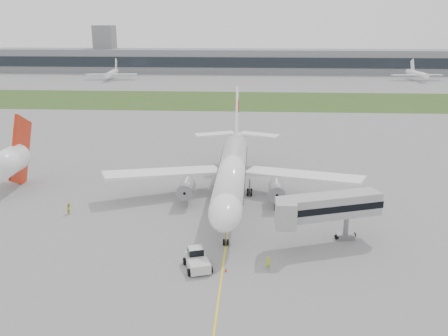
# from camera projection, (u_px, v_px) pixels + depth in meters

# --- Properties ---
(ground) EXTENTS (600.00, 600.00, 0.00)m
(ground) POSITION_uv_depth(u_px,v_px,m) (231.00, 208.00, 87.91)
(ground) COLOR gray
(ground) RESTS_ON ground
(apron_markings) EXTENTS (70.00, 70.00, 0.04)m
(apron_markings) POSITION_uv_depth(u_px,v_px,m) (229.00, 219.00, 83.13)
(apron_markings) COLOR yellow
(apron_markings) RESTS_ON ground
(grass_strip) EXTENTS (600.00, 50.00, 0.02)m
(grass_strip) POSITION_uv_depth(u_px,v_px,m) (245.00, 101.00, 202.60)
(grass_strip) COLOR #30491B
(grass_strip) RESTS_ON ground
(terminal_building) EXTENTS (320.00, 22.30, 14.00)m
(terminal_building) POSITION_uv_depth(u_px,v_px,m) (249.00, 61.00, 305.61)
(terminal_building) COLOR gray
(terminal_building) RESTS_ON ground
(control_tower) EXTENTS (12.00, 12.00, 56.00)m
(control_tower) POSITION_uv_depth(u_px,v_px,m) (107.00, 71.00, 315.03)
(control_tower) COLOR gray
(control_tower) RESTS_ON ground
(airliner) EXTENTS (48.13, 53.95, 17.88)m
(airliner) POSITION_uv_depth(u_px,v_px,m) (232.00, 169.00, 90.93)
(airliner) COLOR white
(airliner) RESTS_ON ground
(pushback_tug) EXTENTS (4.41, 5.42, 2.47)m
(pushback_tug) POSITION_uv_depth(u_px,v_px,m) (197.00, 260.00, 66.63)
(pushback_tug) COLOR silver
(pushback_tug) RESTS_ON ground
(jet_bridge) EXTENTS (16.17, 9.69, 7.74)m
(jet_bridge) POSITION_uv_depth(u_px,v_px,m) (323.00, 208.00, 72.33)
(jet_bridge) COLOR #A6A6A9
(jet_bridge) RESTS_ON ground
(safety_cone_left) EXTENTS (0.38, 0.38, 0.52)m
(safety_cone_left) POSITION_uv_depth(u_px,v_px,m) (203.00, 267.00, 66.43)
(safety_cone_left) COLOR red
(safety_cone_left) RESTS_ON ground
(safety_cone_right) EXTENTS (0.37, 0.37, 0.50)m
(safety_cone_right) POSITION_uv_depth(u_px,v_px,m) (226.00, 270.00, 65.74)
(safety_cone_right) COLOR red
(safety_cone_right) RESTS_ON ground
(ground_crew_near) EXTENTS (0.71, 0.50, 1.84)m
(ground_crew_near) POSITION_uv_depth(u_px,v_px,m) (268.00, 263.00, 66.19)
(ground_crew_near) COLOR #ACCE22
(ground_crew_near) RESTS_ON ground
(ground_crew_far) EXTENTS (0.82, 1.01, 1.94)m
(ground_crew_far) POSITION_uv_depth(u_px,v_px,m) (69.00, 209.00, 84.99)
(ground_crew_far) COLOR yellow
(ground_crew_far) RESTS_ON ground
(neighbor_aircraft) EXTENTS (5.18, 18.12, 14.87)m
(neighbor_aircraft) POSITION_uv_depth(u_px,v_px,m) (8.00, 162.00, 94.86)
(neighbor_aircraft) COLOR #B9220A
(neighbor_aircraft) RESTS_ON ground
(distant_aircraft_left) EXTENTS (29.40, 26.49, 10.45)m
(distant_aircraft_left) POSITION_uv_depth(u_px,v_px,m) (112.00, 80.00, 271.66)
(distant_aircraft_left) COLOR white
(distant_aircraft_left) RESTS_ON ground
(distant_aircraft_right) EXTENTS (29.70, 26.84, 10.45)m
(distant_aircraft_right) POSITION_uv_depth(u_px,v_px,m) (416.00, 81.00, 268.09)
(distant_aircraft_right) COLOR white
(distant_aircraft_right) RESTS_ON ground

